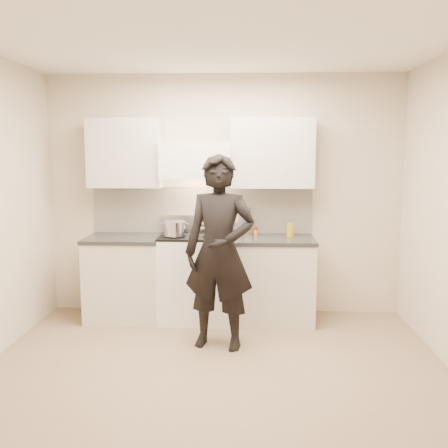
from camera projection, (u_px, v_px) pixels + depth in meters
The scene contains 11 objects.
ground_plane at pixel (215, 375), 4.13m from camera, with size 4.00×4.00×0.00m, color #876D55.
room_shell at pixel (210, 180), 4.28m from camera, with size 4.04×3.54×2.70m.
stove at pixel (196, 277), 5.49m from camera, with size 0.76×0.65×0.96m.
counter_right at pixel (271, 279), 5.45m from camera, with size 0.92×0.67×0.92m.
counter_left at pixel (126, 277), 5.53m from camera, with size 0.82×0.67×0.92m.
wok at pixel (209, 223), 5.54m from camera, with size 0.38×0.47×0.30m.
stock_pot at pixel (175, 228), 5.28m from camera, with size 0.32×0.27×0.15m.
utensil_crock at pixel (247, 226), 5.63m from camera, with size 0.12×0.12×0.31m.
spice_jar at pixel (256, 231), 5.53m from camera, with size 0.04×0.04×0.09m.
oil_glass at pixel (291, 230), 5.48m from camera, with size 0.08×0.08×0.15m.
person at pixel (219, 252), 4.64m from camera, with size 0.67×0.44×1.82m, color black.
Camera 1 is at (0.25, -3.91, 1.82)m, focal length 40.00 mm.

